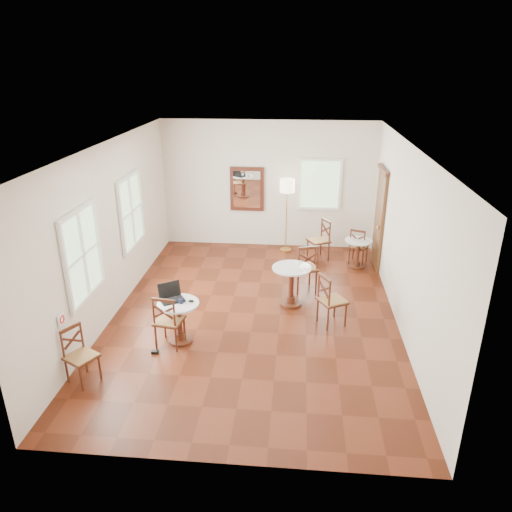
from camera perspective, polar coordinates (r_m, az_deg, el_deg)
The scene contains 17 objects.
ground at distance 8.74m, azimuth -0.18°, elevation -6.82°, with size 7.00×7.00×0.00m, color #551F0E.
room_shell at distance 8.26m, azimuth -0.44°, elevation 5.66°, with size 5.02×7.02×3.01m.
cafe_table_near at distance 7.83m, azimuth -9.10°, elevation -7.23°, with size 0.66×0.66×0.70m.
cafe_table_mid at distance 8.87m, azimuth 4.20°, elevation -3.05°, with size 0.71×0.71×0.76m.
cafe_table_back at distance 10.71m, azimuth 11.99°, elevation 0.64°, with size 0.60×0.60×0.63m.
chair_near_a at distance 7.74m, azimuth -10.32°, elevation -7.54°, with size 0.48×0.48×0.91m.
chair_near_b at distance 7.29m, azimuth -20.12°, elevation -11.03°, with size 0.53×0.53×0.84m.
chair_mid_a at distance 9.41m, azimuth 5.81°, elevation -1.36°, with size 0.58×0.58×0.99m.
chair_mid_b at distance 8.30m, azimuth 8.88°, elevation -5.19°, with size 0.58×0.58×0.93m.
chair_back_a at distance 10.90m, azimuth 12.05°, elevation 1.16°, with size 0.50×0.50×0.83m.
chair_back_b at distance 10.98m, azimuth 7.54°, elevation 1.89°, with size 0.58×0.58×0.93m.
floor_lamp at distance 11.11m, azimuth 3.70°, elevation 7.74°, with size 0.34×0.34×1.73m.
laptop at distance 7.80m, azimuth -10.05°, elevation -4.64°, with size 0.47×0.45×0.26m.
mouse at distance 7.69m, azimuth -7.71°, elevation -5.30°, with size 0.09×0.06×0.03m, color black.
navy_mug at distance 7.66m, azimuth -8.87°, elevation -5.31°, with size 0.10×0.07×0.08m.
water_glass at distance 7.73m, azimuth -9.52°, elevation -5.03°, with size 0.05×0.05×0.09m, color white.
power_adapter at distance 7.81m, azimuth -11.87°, elevation -11.08°, with size 0.11×0.07×0.04m, color black.
Camera 1 is at (0.71, -7.60, 4.26)m, focal length 33.74 mm.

